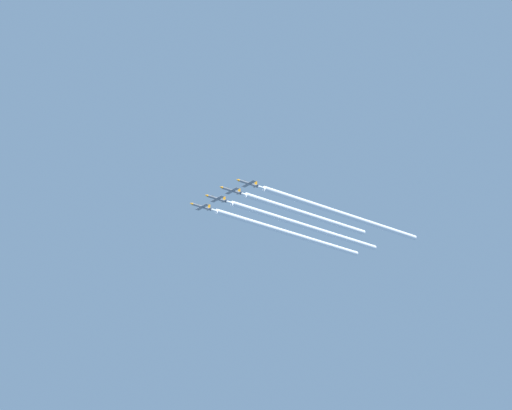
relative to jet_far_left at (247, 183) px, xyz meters
The scene contains 8 objects.
jet_far_left is the anchor object (origin of this frame).
jet_inner_left 10.28m from the jet_far_left, ahead, with size 7.53×10.97×2.64m.
jet_center 20.54m from the jet_far_left, ahead, with size 7.53×10.97×2.64m.
jet_inner_right 30.81m from the jet_far_left, ahead, with size 7.53×10.97×2.64m.
smoke_trail_far_left 49.35m from the jet_far_left, 90.00° to the right, with size 2.19×88.69×2.19m.
smoke_trail_inner_left 39.82m from the jet_far_left, 75.07° to the right, with size 2.19×67.96×2.19m.
smoke_trail_center 51.12m from the jet_far_left, 66.31° to the right, with size 2.19×84.26×2.19m.
smoke_trail_inner_right 55.25m from the jet_far_left, 56.12° to the right, with size 2.19×82.85×2.19m.
Camera 1 is at (-342.14, 253.21, 1.36)m, focal length 80.79 mm.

